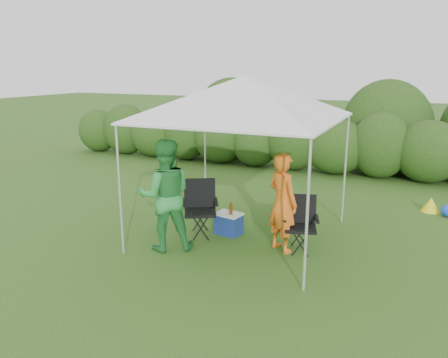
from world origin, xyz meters
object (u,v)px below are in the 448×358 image
at_px(chair_right, 300,220).
at_px(chair_left, 200,204).
at_px(woman, 165,195).
at_px(cooler, 229,223).
at_px(man, 282,203).
at_px(canopy, 244,98).

xyz_separation_m(chair_right, chair_left, (-1.83, -0.07, 0.05)).
height_order(chair_left, woman, woman).
bearing_deg(chair_right, cooler, 157.24).
bearing_deg(chair_left, man, -32.10).
height_order(chair_left, cooler, chair_left).
relative_size(canopy, cooler, 5.94).
height_order(canopy, woman, canopy).
relative_size(canopy, chair_right, 3.41).
relative_size(chair_right, chair_left, 0.91).
xyz_separation_m(chair_right, woman, (-2.03, -0.90, 0.41)).
bearing_deg(chair_left, cooler, -5.38).
bearing_deg(chair_left, woman, -132.25).
bearing_deg(man, chair_right, -117.43).
bearing_deg(woman, chair_right, 170.96).
bearing_deg(canopy, man, -20.70).
distance_m(canopy, cooler, 2.28).
height_order(chair_right, man, man).
relative_size(chair_left, woman, 0.54).
height_order(canopy, man, canopy).
distance_m(canopy, woman, 2.08).
distance_m(chair_right, man, 0.44).
bearing_deg(woman, canopy, -165.33).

